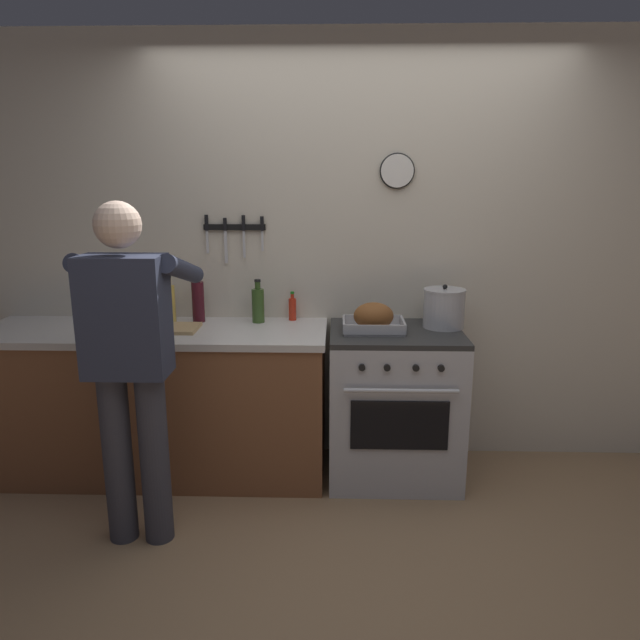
# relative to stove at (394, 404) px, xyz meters

# --- Properties ---
(ground_plane) EXTENTS (8.00, 8.00, 0.00)m
(ground_plane) POSITION_rel_stove_xyz_m (-0.22, -0.99, -0.45)
(ground_plane) COLOR #937251
(wall_back) EXTENTS (6.00, 0.13, 2.60)m
(wall_back) POSITION_rel_stove_xyz_m (-0.22, 0.36, 0.85)
(wall_back) COLOR beige
(wall_back) RESTS_ON ground
(counter_block) EXTENTS (2.03, 0.65, 0.90)m
(counter_block) POSITION_rel_stove_xyz_m (-1.42, 0.00, 0.00)
(counter_block) COLOR brown
(counter_block) RESTS_ON ground
(stove) EXTENTS (0.76, 0.67, 0.90)m
(stove) POSITION_rel_stove_xyz_m (0.00, 0.00, 0.00)
(stove) COLOR #BCBCC1
(stove) RESTS_ON ground
(person_cook) EXTENTS (0.51, 0.63, 1.66)m
(person_cook) POSITION_rel_stove_xyz_m (-1.31, -0.68, 0.50)
(person_cook) COLOR #383842
(person_cook) RESTS_ON ground
(roasting_pan) EXTENTS (0.35, 0.26, 0.17)m
(roasting_pan) POSITION_rel_stove_xyz_m (-0.13, -0.01, 0.52)
(roasting_pan) COLOR #B7B7BC
(roasting_pan) RESTS_ON stove
(stock_pot) EXTENTS (0.24, 0.24, 0.26)m
(stock_pot) POSITION_rel_stove_xyz_m (0.28, 0.09, 0.56)
(stock_pot) COLOR #B7B7BC
(stock_pot) RESTS_ON stove
(cutting_board) EXTENTS (0.36, 0.24, 0.02)m
(cutting_board) POSITION_rel_stove_xyz_m (-1.33, -0.02, 0.46)
(cutting_board) COLOR tan
(cutting_board) RESTS_ON counter_block
(bottle_olive_oil) EXTENTS (0.08, 0.08, 0.26)m
(bottle_olive_oil) POSITION_rel_stove_xyz_m (-0.82, 0.18, 0.56)
(bottle_olive_oil) COLOR #385623
(bottle_olive_oil) RESTS_ON counter_block
(bottle_wine_red) EXTENTS (0.08, 0.08, 0.32)m
(bottle_wine_red) POSITION_rel_stove_xyz_m (-1.19, 0.19, 0.58)
(bottle_wine_red) COLOR #47141E
(bottle_wine_red) RESTS_ON counter_block
(bottle_cooking_oil) EXTENTS (0.06, 0.06, 0.29)m
(bottle_cooking_oil) POSITION_rel_stove_xyz_m (-1.36, 0.18, 0.57)
(bottle_cooking_oil) COLOR gold
(bottle_cooking_oil) RESTS_ON counter_block
(bottle_hot_sauce) EXTENTS (0.05, 0.05, 0.18)m
(bottle_hot_sauce) POSITION_rel_stove_xyz_m (-0.62, 0.25, 0.52)
(bottle_hot_sauce) COLOR red
(bottle_hot_sauce) RESTS_ON counter_block
(bottle_soy_sauce) EXTENTS (0.06, 0.06, 0.20)m
(bottle_soy_sauce) POSITION_rel_stove_xyz_m (-1.62, 0.22, 0.53)
(bottle_soy_sauce) COLOR black
(bottle_soy_sauce) RESTS_ON counter_block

